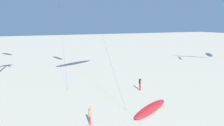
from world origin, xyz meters
name	(u,v)px	position (x,y,z in m)	size (l,w,h in m)	color
grounded_kite_1	(151,108)	(1.42, 17.93, 0.22)	(5.56, 3.72, 0.43)	red
person_foreground_walker	(90,115)	(-4.87, 17.67, 0.88)	(0.24, 0.51, 1.60)	red
person_near_left	(140,83)	(3.63, 23.54, 0.94)	(0.22, 0.51, 1.71)	red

